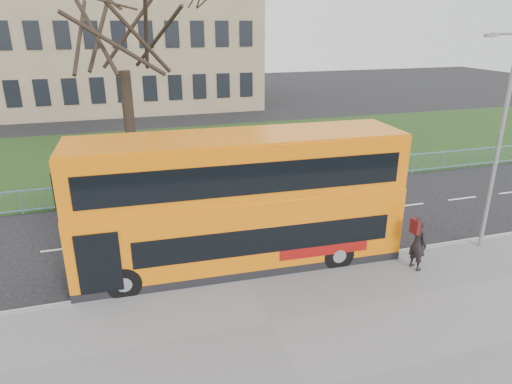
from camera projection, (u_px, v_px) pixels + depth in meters
ground at (234, 257)px, 16.52m from camera, size 120.00×120.00×0.00m
kerb at (246, 277)px, 15.10m from camera, size 80.00×0.20×0.14m
grass_verge at (179, 154)px, 29.32m from camera, size 80.00×15.40×0.08m
guard_railing at (201, 185)px, 22.24m from camera, size 40.00×0.12×1.10m
bare_tree at (122, 48)px, 22.28m from camera, size 9.42×9.42×13.45m
civic_building at (94, 33)px, 44.07m from camera, size 30.00×15.00×14.00m
yellow_bus at (239, 199)px, 15.22m from camera, size 11.00×3.01×4.57m
pedestrian at (418, 243)px, 15.25m from camera, size 0.55×0.75×1.88m
street_lamp at (498, 138)px, 15.63m from camera, size 1.61×0.37×7.59m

